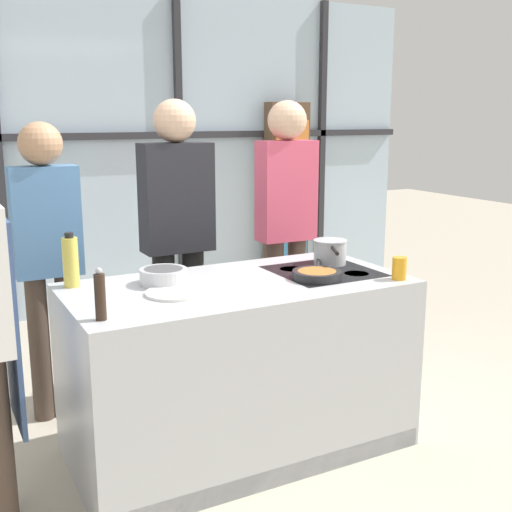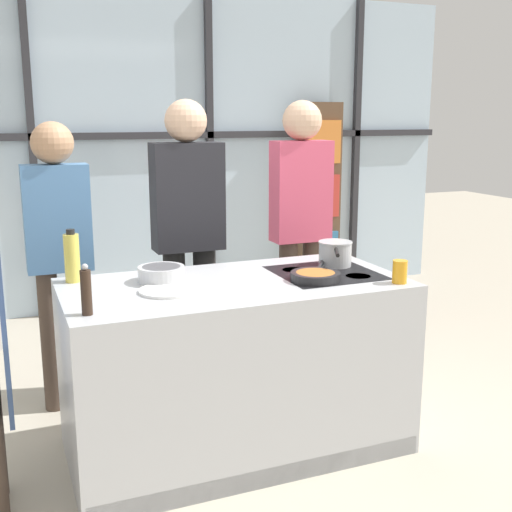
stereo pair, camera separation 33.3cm
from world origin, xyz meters
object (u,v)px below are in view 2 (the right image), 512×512
object	(u,v)px
spectator_center_right	(301,216)
juice_glass_near	(400,272)
white_plate	(168,290)
spectator_center_left	(188,226)
pepper_grinder	(86,291)
frying_pan	(316,276)
saucepan	(335,253)
oil_bottle	(72,257)
mixing_bowl	(161,273)
spectator_far_left	(59,245)

from	to	relation	value
spectator_center_right	juice_glass_near	size ratio (longest dim) A/B	15.73
spectator_center_right	white_plate	world-z (taller)	spectator_center_right
spectator_center_left	pepper_grinder	xyz separation A→B (m)	(-0.76, -1.10, -0.05)
juice_glass_near	frying_pan	bearing A→B (deg)	150.18
saucepan	oil_bottle	size ratio (longest dim) A/B	1.22
mixing_bowl	frying_pan	bearing A→B (deg)	-19.99
spectator_center_right	white_plate	distance (m)	1.44
mixing_bowl	oil_bottle	size ratio (longest dim) A/B	0.88
spectator_center_left	juice_glass_near	distance (m)	1.38
mixing_bowl	saucepan	bearing A→B (deg)	-1.39
oil_bottle	juice_glass_near	distance (m)	1.63
white_plate	saucepan	bearing A→B (deg)	10.15
spectator_far_left	saucepan	distance (m)	1.57
white_plate	juice_glass_near	size ratio (longest dim) A/B	2.41
frying_pan	oil_bottle	world-z (taller)	oil_bottle
white_plate	pepper_grinder	distance (m)	0.47
spectator_far_left	frying_pan	size ratio (longest dim) A/B	4.19
spectator_far_left	frying_pan	bearing A→B (deg)	140.66
spectator_far_left	white_plate	size ratio (longest dim) A/B	6.08
spectator_far_left	mixing_bowl	xyz separation A→B (m)	(0.43, -0.68, -0.05)
mixing_bowl	spectator_far_left	bearing A→B (deg)	121.99
spectator_far_left	frying_pan	distance (m)	1.50
white_plate	pepper_grinder	xyz separation A→B (m)	(-0.40, -0.22, 0.09)
pepper_grinder	spectator_far_left	bearing A→B (deg)	90.26
spectator_far_left	frying_pan	xyz separation A→B (m)	(1.15, -0.95, -0.07)
white_plate	mixing_bowl	size ratio (longest dim) A/B	1.18
white_plate	juice_glass_near	bearing A→B (deg)	-13.73
saucepan	pepper_grinder	size ratio (longest dim) A/B	1.48
spectator_far_left	saucepan	world-z (taller)	spectator_far_left
frying_pan	juice_glass_near	xyz separation A→B (m)	(0.36, -0.21, 0.03)
saucepan	white_plate	bearing A→B (deg)	-169.85
saucepan	oil_bottle	bearing A→B (deg)	172.26
spectator_far_left	spectator_center_left	bearing A→B (deg)	180.00
spectator_center_right	pepper_grinder	bearing A→B (deg)	35.84
frying_pan	pepper_grinder	size ratio (longest dim) A/B	1.83
spectator_far_left	juice_glass_near	size ratio (longest dim) A/B	14.64
mixing_bowl	juice_glass_near	xyz separation A→B (m)	(1.09, -0.47, 0.02)
spectator_far_left	white_plate	xyz separation A→B (m)	(0.41, -0.88, -0.09)
oil_bottle	juice_glass_near	bearing A→B (deg)	-22.99
frying_pan	white_plate	world-z (taller)	frying_pan
spectator_center_right	pepper_grinder	world-z (taller)	spectator_center_right
pepper_grinder	juice_glass_near	xyz separation A→B (m)	(1.51, -0.05, -0.04)
spectator_far_left	saucepan	xyz separation A→B (m)	(1.40, -0.71, -0.02)
spectator_center_left	pepper_grinder	distance (m)	1.34
saucepan	spectator_center_right	bearing A→B (deg)	79.46
spectator_center_left	spectator_center_right	size ratio (longest dim) A/B	1.00
juice_glass_near	mixing_bowl	bearing A→B (deg)	156.58
saucepan	pepper_grinder	world-z (taller)	pepper_grinder
saucepan	white_plate	xyz separation A→B (m)	(-0.99, -0.18, -0.07)
saucepan	white_plate	size ratio (longest dim) A/B	1.17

